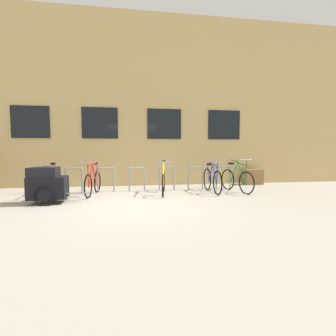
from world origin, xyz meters
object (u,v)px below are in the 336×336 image
at_px(bicycle_blue, 212,180).
at_px(bicycle_maroon, 50,184).
at_px(bicycle_red, 93,182).
at_px(bicycle_green, 237,180).
at_px(bicycle_yellow, 163,181).
at_px(bike_trailer, 47,184).
at_px(planter_box, 253,177).

distance_m(bicycle_blue, bicycle_maroon, 4.96).
height_order(bicycle_red, bicycle_green, bicycle_green).
distance_m(bicycle_blue, bicycle_yellow, 1.61).
relative_size(bicycle_green, bicycle_maroon, 0.96).
relative_size(bicycle_green, bike_trailer, 1.12).
bearing_deg(bicycle_blue, bicycle_red, 179.84).
relative_size(bicycle_maroon, bike_trailer, 1.17).
height_order(bicycle_maroon, planter_box, bicycle_maroon).
height_order(bicycle_blue, bike_trailer, bicycle_blue).
distance_m(bicycle_blue, bicycle_green, 0.82).
distance_m(bicycle_red, bicycle_green, 4.57).
distance_m(bicycle_maroon, planter_box, 7.29).
bearing_deg(bike_trailer, bicycle_yellow, 17.19).
distance_m(bicycle_green, planter_box, 2.03).
distance_m(bicycle_red, bicycle_yellow, 2.15).
bearing_deg(bicycle_maroon, bike_trailer, -76.70).
bearing_deg(bicycle_red, bike_trailer, -132.67).
xyz_separation_m(bicycle_green, bike_trailer, (-5.55, -0.99, 0.10)).
height_order(bicycle_blue, bicycle_red, bicycle_red).
distance_m(bicycle_yellow, planter_box, 4.08).
relative_size(bicycle_blue, bicycle_yellow, 1.00).
xyz_separation_m(bicycle_red, bicycle_yellow, (2.15, -0.09, 0.00)).
distance_m(bicycle_red, bicycle_maroon, 1.21).
bearing_deg(bicycle_yellow, bicycle_blue, 2.89).
xyz_separation_m(bicycle_red, bicycle_maroon, (-1.21, -0.06, -0.02)).
bearing_deg(bicycle_yellow, bicycle_maroon, 179.44).
bearing_deg(bike_trailer, planter_box, 19.95).
height_order(bicycle_blue, bicycle_maroon, bicycle_blue).
xyz_separation_m(bike_trailer, planter_box, (6.90, 2.50, -0.19)).
bearing_deg(bicycle_green, bicycle_yellow, -179.35).
bearing_deg(bicycle_blue, bicycle_green, -3.72).
bearing_deg(planter_box, bicycle_red, -166.27).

